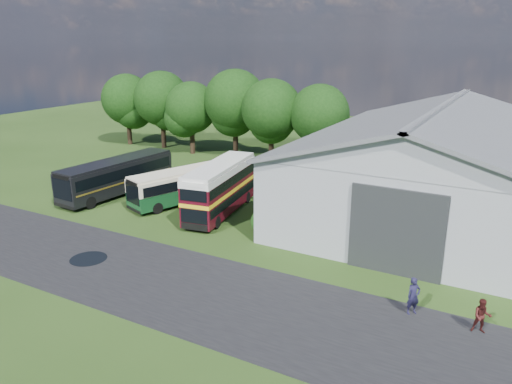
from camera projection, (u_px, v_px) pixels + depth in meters
The scene contains 18 objects.
ground at pixel (141, 246), 31.82m from camera, with size 120.00×120.00×0.00m, color #213A12.
asphalt_road at pixel (146, 276), 27.92m from camera, with size 60.00×8.00×0.02m, color black.
puddle at pixel (89, 259), 30.01m from camera, with size 2.20×2.20×0.01m, color black.
storage_shed at pixel (438, 159), 36.98m from camera, with size 18.80×24.80×8.15m.
tree_far_left at pixel (127, 99), 60.88m from camera, with size 6.12×6.12×8.64m.
tree_left_a at pixel (162, 99), 58.89m from camera, with size 6.46×6.46×9.12m.
tree_left_b at pixel (191, 108), 55.92m from camera, with size 5.78×5.78×8.16m.
tree_mid at pixel (235, 101), 54.41m from camera, with size 6.80×6.80×9.60m.
tree_right_a at pixel (272, 109), 51.41m from camera, with size 6.26×6.26×8.83m.
tree_right_b at pixel (320, 114), 49.83m from camera, with size 5.98×5.98×8.45m.
shrub_front at pixel (263, 232), 34.24m from camera, with size 1.70×1.70×1.70m, color #194714.
shrub_mid at pixel (276, 223), 35.91m from camera, with size 1.60×1.60×1.60m, color #194714.
shrub_back at pixel (288, 215), 37.58m from camera, with size 1.80×1.80×1.80m, color #194714.
bus_green_single at pixel (188, 184), 40.22m from camera, with size 5.47×10.08×2.72m.
bus_maroon_double at pixel (220, 189), 37.34m from camera, with size 3.72×9.21×3.85m.
bus_dark_single at pixel (117, 176), 42.04m from camera, with size 3.26×11.00×2.99m.
visitor_a at pixel (413, 296), 23.80m from camera, with size 0.68×0.45×1.87m, color #191732.
visitor_b at pixel (482, 317), 22.28m from camera, with size 0.80×0.62×1.64m, color #391312.
Camera 1 is at (20.66, -22.12, 12.74)m, focal length 35.00 mm.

